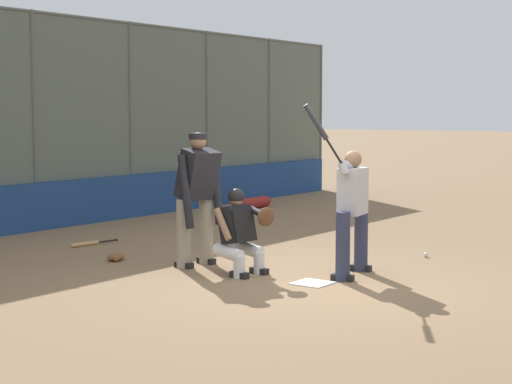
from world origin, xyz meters
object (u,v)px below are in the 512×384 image
object	(u,v)px
equipment_bag_dugout_side	(254,203)
catcher_behind_plate	(241,230)
fielding_glove_on_dirt	(116,257)
baseball_loose	(426,255)
umpire_home	(197,194)
spare_bat_by_padding	(88,244)
batter_at_plate	(352,208)

from	to	relation	value
equipment_bag_dugout_side	catcher_behind_plate	bearing A→B (deg)	34.58
catcher_behind_plate	fielding_glove_on_dirt	bearing A→B (deg)	-78.31
baseball_loose	equipment_bag_dugout_side	world-z (taller)	equipment_bag_dugout_side
fielding_glove_on_dirt	equipment_bag_dugout_side	xyz separation A→B (m)	(-6.40, -2.24, 0.07)
fielding_glove_on_dirt	equipment_bag_dugout_side	distance (m)	6.78
fielding_glove_on_dirt	baseball_loose	size ratio (longest dim) A/B	3.97
umpire_home	spare_bat_by_padding	bearing A→B (deg)	-92.43
spare_bat_by_padding	equipment_bag_dugout_side	world-z (taller)	equipment_bag_dugout_side
catcher_behind_plate	equipment_bag_dugout_side	world-z (taller)	catcher_behind_plate
umpire_home	batter_at_plate	bearing A→B (deg)	112.64
batter_at_plate	umpire_home	size ratio (longest dim) A/B	1.21
umpire_home	baseball_loose	bearing A→B (deg)	144.04
catcher_behind_plate	spare_bat_by_padding	size ratio (longest dim) A/B	1.26
catcher_behind_plate	equipment_bag_dugout_side	distance (m)	7.54
batter_at_plate	spare_bat_by_padding	distance (m)	4.64
spare_bat_by_padding	equipment_bag_dugout_side	size ratio (longest dim) A/B	0.78
spare_bat_by_padding	equipment_bag_dugout_side	distance (m)	5.75
equipment_bag_dugout_side	fielding_glove_on_dirt	bearing A→B (deg)	19.26
baseball_loose	equipment_bag_dugout_side	distance (m)	6.69
umpire_home	fielding_glove_on_dirt	bearing A→B (deg)	-67.71
equipment_bag_dugout_side	batter_at_plate	bearing A→B (deg)	45.12
batter_at_plate	catcher_behind_plate	size ratio (longest dim) A/B	1.97
baseball_loose	spare_bat_by_padding	bearing A→B (deg)	-66.20
spare_bat_by_padding	fielding_glove_on_dirt	bearing A→B (deg)	69.88
spare_bat_by_padding	fielding_glove_on_dirt	world-z (taller)	fielding_glove_on_dirt
umpire_home	equipment_bag_dugout_side	xyz separation A→B (m)	(-6.05, -3.43, -0.86)
batter_at_plate	equipment_bag_dugout_side	distance (m)	7.75
catcher_behind_plate	fielding_glove_on_dirt	xyz separation A→B (m)	(0.21, -2.03, -0.52)
batter_at_plate	equipment_bag_dugout_side	bearing A→B (deg)	-145.42
fielding_glove_on_dirt	baseball_loose	distance (m)	4.42
batter_at_plate	fielding_glove_on_dirt	bearing A→B (deg)	-84.00
batter_at_plate	fielding_glove_on_dirt	size ratio (longest dim) A/B	7.44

